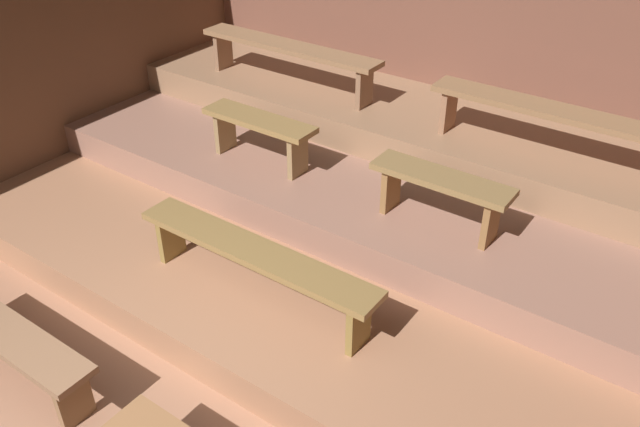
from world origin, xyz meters
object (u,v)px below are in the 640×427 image
at_px(bench_lower_center, 255,258).
at_px(bench_upper_right, 553,117).
at_px(bench_floor_left, 7,338).
at_px(bench_middle_right, 441,188).
at_px(bench_upper_left, 289,52).
at_px(bench_middle_left, 259,128).

distance_m(bench_lower_center, bench_upper_right, 2.52).
relative_size(bench_floor_left, bench_middle_right, 1.43).
bearing_deg(bench_floor_left, bench_upper_left, 95.68).
bearing_deg(bench_middle_left, bench_upper_right, 24.69).
bearing_deg(bench_lower_center, bench_middle_right, 56.31).
distance_m(bench_lower_center, bench_upper_left, 2.59).
bearing_deg(bench_upper_left, bench_upper_right, 0.00).
relative_size(bench_floor_left, bench_middle_left, 1.43).
relative_size(bench_floor_left, bench_lower_center, 0.79).
xyz_separation_m(bench_floor_left, bench_lower_center, (1.00, 1.29, 0.29)).
height_order(bench_middle_left, bench_middle_right, same).
distance_m(bench_lower_center, bench_middle_left, 1.50).
relative_size(bench_lower_center, bench_upper_left, 0.98).
distance_m(bench_floor_left, bench_middle_left, 2.51).
bearing_deg(bench_middle_right, bench_upper_right, 66.29).
relative_size(bench_upper_left, bench_upper_right, 1.00).
height_order(bench_floor_left, bench_middle_right, bench_middle_right).
bearing_deg(bench_floor_left, bench_middle_left, 87.97).
distance_m(bench_middle_right, bench_upper_right, 1.11).
bearing_deg(bench_upper_left, bench_middle_right, -24.69).
bearing_deg(bench_floor_left, bench_upper_right, 57.24).
relative_size(bench_middle_right, bench_upper_left, 0.54).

